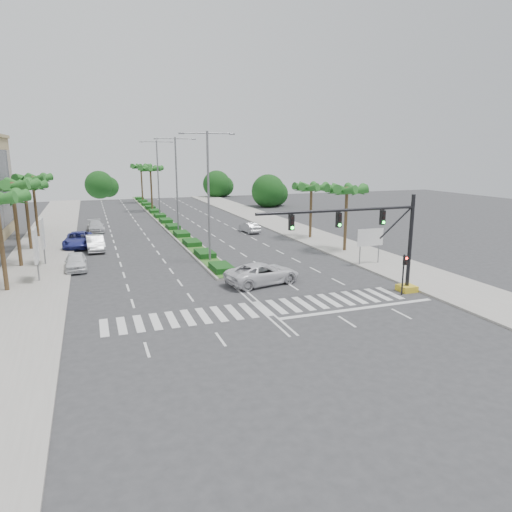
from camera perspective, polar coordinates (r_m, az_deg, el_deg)
The scene contains 26 objects.
ground at distance 30.39m, azimuth 0.83°, elevation -6.60°, with size 160.00×160.00×0.00m, color #333335.
footpath_right at distance 54.18m, azimuth 8.38°, elevation 1.96°, with size 6.00×120.00×0.15m, color gray.
footpath_left at distance 48.12m, azimuth -25.45°, elevation -0.51°, with size 6.00×120.00×0.15m, color gray.
median at distance 73.21m, azimuth -11.80°, elevation 4.62°, with size 2.20×75.00×0.20m, color gray.
median_grass at distance 73.19m, azimuth -11.81°, elevation 4.72°, with size 1.80×75.00×0.04m, color #27531C.
signal_gantry at distance 33.78m, azimuth 15.72°, elevation 0.98°, with size 12.60×1.20×7.20m.
pedestrian_signal at distance 34.34m, azimuth 18.03°, elevation -1.40°, with size 0.28×0.36×3.00m.
direction_sign at distance 42.78m, azimuth 14.07°, elevation 2.10°, with size 2.70×0.11×3.40m.
billboard_near at distance 39.68m, azimuth -25.84°, elevation 1.14°, with size 0.18×2.10×4.35m.
billboard_far at distance 45.57m, azimuth -25.14°, elevation 2.55°, with size 0.18×2.10×4.35m.
palm_left_mid at distance 45.35m, azimuth -28.16°, elevation 7.47°, with size 4.57×4.68×7.95m.
palm_left_far at distance 53.30m, azimuth -26.95°, elevation 7.52°, with size 4.57×4.68×7.35m.
palm_left_end at distance 61.22m, azimuth -26.14°, elevation 8.46°, with size 4.57×4.68×7.75m.
palm_right_near at distance 47.86m, azimuth 11.30°, elevation 7.86°, with size 4.57×4.68×7.05m.
palm_right_far at distance 54.86m, azimuth 6.94°, elevation 8.29°, with size 4.57×4.68×6.75m.
palm_median_a at distance 82.49m, azimuth -13.06°, elevation 10.38°, with size 4.57×4.68×8.05m.
palm_median_b at distance 97.39m, azimuth -14.19°, elevation 10.63°, with size 4.57×4.68×8.05m.
streetlight_near at distance 42.19m, azimuth -5.97°, elevation 8.23°, with size 5.10×0.25×12.00m.
streetlight_mid at distance 57.81m, azimuth -9.90°, elevation 9.31°, with size 5.10×0.25×12.00m.
streetlight_far at distance 73.59m, azimuth -12.16°, elevation 9.90°, with size 5.10×0.25×12.00m.
car_parked_a at distance 43.08m, azimuth -21.60°, elevation -0.65°, with size 1.80×4.48×1.53m, color white.
car_parked_b at distance 50.93m, azimuth -19.47°, elevation 1.52°, with size 1.72×4.93×1.63m, color silver.
car_parked_c at distance 53.61m, azimuth -21.37°, elevation 1.91°, with size 2.73×5.91×1.64m, color #303794.
car_parked_d at distance 63.66m, azimuth -19.41°, elevation 3.54°, with size 1.99×4.89×1.42m, color silver.
car_crossing at distance 35.85m, azimuth 0.83°, elevation -2.18°, with size 2.77×6.01×1.67m, color silver.
car_right at distance 59.25m, azimuth -0.83°, elevation 3.59°, with size 1.42×4.07×1.34m, color #B7B8BD.
Camera 1 is at (-10.20, -26.81, 10.04)m, focal length 32.00 mm.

